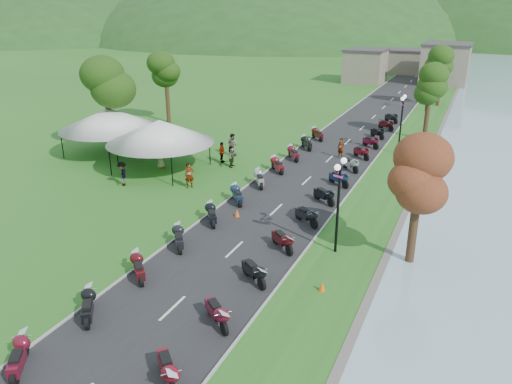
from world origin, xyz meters
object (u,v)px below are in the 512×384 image
at_px(vendor_tent_main, 161,145).
at_px(pedestrian_b, 232,155).
at_px(pedestrian_c, 124,185).
at_px(pedestrian_a, 190,187).

bearing_deg(vendor_tent_main, pedestrian_b, 60.90).
distance_m(vendor_tent_main, pedestrian_c, 4.66).
bearing_deg(pedestrian_b, pedestrian_a, 114.20).
xyz_separation_m(pedestrian_a, pedestrian_b, (-0.83, 8.42, 0.00)).
height_order(pedestrian_a, pedestrian_c, pedestrian_a).
relative_size(vendor_tent_main, pedestrian_a, 3.01).
bearing_deg(pedestrian_c, pedestrian_b, 117.83).
relative_size(vendor_tent_main, pedestrian_b, 2.88).
relative_size(pedestrian_a, pedestrian_b, 0.96).
xyz_separation_m(pedestrian_b, pedestrian_c, (-3.78, -10.02, 0.00)).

